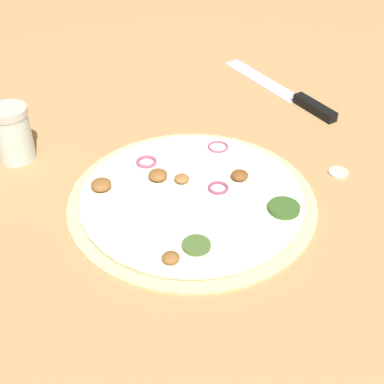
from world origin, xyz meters
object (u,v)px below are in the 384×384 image
Objects in this scene: spice_jar at (12,133)px; loose_cap at (339,172)px; pizza at (192,198)px; knife at (295,97)px.

spice_jar reaches higher than loose_cap.
spice_jar is 2.88× the size of loose_cap.
knife is (0.06, 0.37, 0.00)m from pizza.
spice_jar reaches higher than pizza.
pizza is 11.50× the size of loose_cap.
spice_jar reaches higher than knife.
loose_cap is at bearing 155.13° from knife.
pizza is at bearing -139.74° from loose_cap.
spice_jar is (-0.37, -0.38, 0.04)m from knife.
pizza is 4.00× the size of spice_jar.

